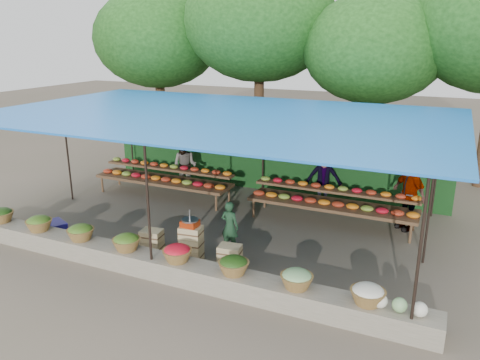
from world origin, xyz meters
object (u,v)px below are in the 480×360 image
at_px(vendor_seated, 230,226).
at_px(blue_crate_back, 55,228).
at_px(weighing_scale, 190,223).
at_px(blue_crate_front, 37,227).
at_px(crate_counter, 190,247).

xyz_separation_m(vendor_seated, blue_crate_back, (-4.15, -0.97, -0.41)).
distance_m(weighing_scale, blue_crate_back, 3.67).
height_order(vendor_seated, blue_crate_front, vendor_seated).
xyz_separation_m(blue_crate_front, blue_crate_back, (0.48, 0.10, 0.01)).
bearing_deg(weighing_scale, blue_crate_front, -175.65).
bearing_deg(weighing_scale, blue_crate_back, -176.65).
distance_m(crate_counter, vendor_seated, 0.98).
xyz_separation_m(vendor_seated, blue_crate_front, (-4.63, -1.07, -0.42)).
relative_size(vendor_seated, blue_crate_back, 2.06).
relative_size(crate_counter, blue_crate_back, 4.28).
bearing_deg(blue_crate_front, blue_crate_back, -9.37).
bearing_deg(weighing_scale, crate_counter, 180.00).
height_order(crate_counter, blue_crate_back, crate_counter).
bearing_deg(blue_crate_front, weighing_scale, -16.77).
xyz_separation_m(weighing_scale, vendor_seated, (0.55, 0.76, -0.28)).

